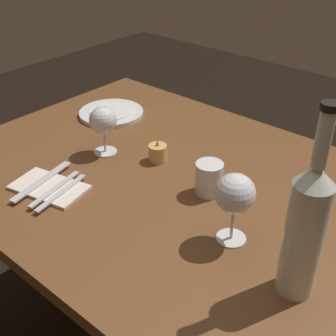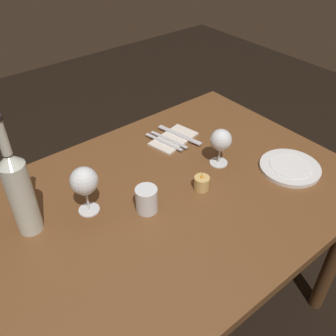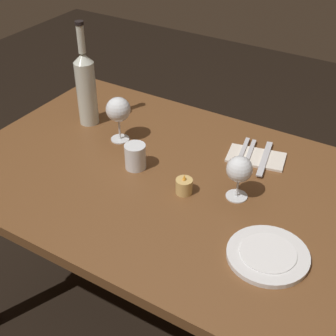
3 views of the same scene
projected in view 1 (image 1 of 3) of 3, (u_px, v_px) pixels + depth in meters
name	position (u px, v px, depth m)	size (l,w,h in m)	color
dining_table	(178.00, 209.00, 1.24)	(1.30, 0.90, 0.74)	brown
wine_glass_left	(103.00, 121.00, 1.27)	(0.08, 0.08, 0.14)	white
wine_glass_right	(235.00, 195.00, 0.93)	(0.09, 0.09, 0.16)	white
wine_bottle	(305.00, 228.00, 0.80)	(0.07, 0.07, 0.38)	silver
water_tumbler	(209.00, 180.00, 1.13)	(0.07, 0.07, 0.08)	white
votive_candle	(158.00, 153.00, 1.27)	(0.05, 0.05, 0.07)	#DBB266
dinner_plate	(111.00, 113.00, 1.53)	(0.22, 0.22, 0.02)	white
folded_napkin	(49.00, 187.00, 1.16)	(0.21, 0.15, 0.01)	silver
fork_inner	(55.00, 189.00, 1.14)	(0.05, 0.18, 0.00)	silver
fork_outer	(61.00, 193.00, 1.13)	(0.05, 0.18, 0.00)	silver
table_knife	(42.00, 181.00, 1.17)	(0.06, 0.21, 0.00)	silver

